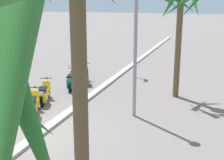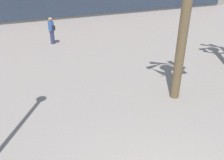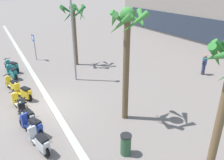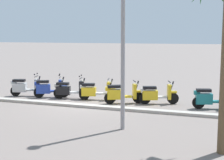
{
  "view_description": "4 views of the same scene",
  "coord_description": "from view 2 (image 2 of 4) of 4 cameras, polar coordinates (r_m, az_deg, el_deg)",
  "views": [
    {
      "loc": [
        8.33,
        6.06,
        4.6
      ],
      "look_at": [
        -3.59,
        1.96,
        1.25
      ],
      "focal_mm": 48.51,
      "sensor_mm": 36.0,
      "label": 1
    },
    {
      "loc": [
        -2.09,
        -1.53,
        4.05
      ],
      "look_at": [
        0.63,
        3.64,
        1.22
      ],
      "focal_mm": 35.72,
      "sensor_mm": 36.0,
      "label": 2
    },
    {
      "loc": [
        11.59,
        -1.86,
        6.59
      ],
      "look_at": [
        0.82,
        4.13,
        1.19
      ],
      "focal_mm": 35.31,
      "sensor_mm": 36.0,
      "label": 3
    },
    {
      "loc": [
        -6.1,
        13.3,
        3.12
      ],
      "look_at": [
        -1.82,
        1.02,
        1.32
      ],
      "focal_mm": 52.96,
      "sensor_mm": 36.0,
      "label": 4
    }
  ],
  "objects": [
    {
      "name": "pedestrian_by_palm_tree",
      "position": [
        14.49,
        -15.21,
        12.22
      ],
      "size": [
        0.36,
        0.46,
        1.62
      ],
      "color": "#2D3351",
      "rests_on": "ground"
    }
  ]
}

